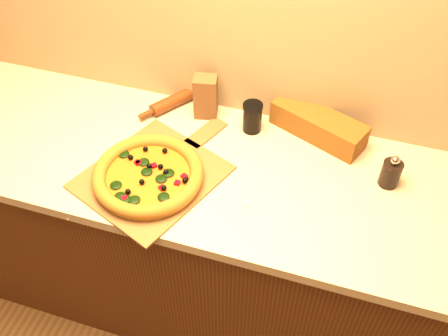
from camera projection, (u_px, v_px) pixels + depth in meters
The scene contains 10 objects.
cabinet at pixel (206, 241), 2.10m from camera, with size 2.80×0.65×0.86m, color #42200E.
countertop at pixel (202, 168), 1.77m from camera, with size 2.84×0.68×0.04m, color #C2B098.
pizza_peel at pixel (155, 174), 1.72m from camera, with size 0.53×0.64×0.01m.
pizza at pixel (148, 175), 1.67m from camera, with size 0.37×0.37×0.05m.
bottle_cap at pixel (123, 164), 1.75m from camera, with size 0.03×0.03×0.01m, color black.
pepper_grinder at pixel (391, 173), 1.66m from camera, with size 0.07×0.07×0.13m.
rolling_pin at pixel (180, 98), 1.97m from camera, with size 0.23×0.32×0.05m.
bread_bag at pixel (318, 125), 1.83m from camera, with size 0.36×0.12×0.10m, color brown.
paper_bag at pixel (206, 97), 1.88m from camera, with size 0.09×0.07×0.17m, color brown.
dark_jar at pixel (252, 117), 1.84m from camera, with size 0.07×0.07×0.12m.
Camera 1 is at (0.44, 0.29, 2.16)m, focal length 40.00 mm.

